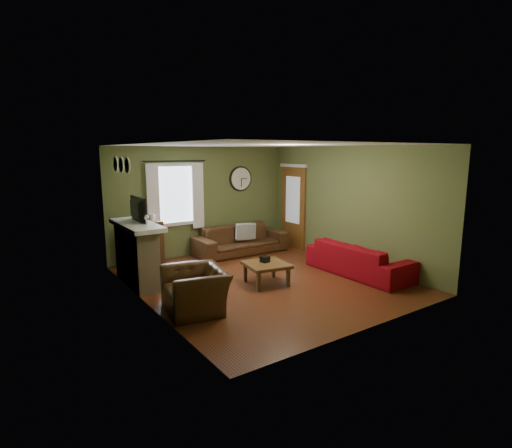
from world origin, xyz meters
TOP-DOWN VIEW (x-y plane):
  - floor at (0.00, 0.00)m, footprint 4.60×5.20m
  - ceiling at (0.00, 0.00)m, footprint 4.60×5.20m
  - wall_left at (-2.30, 0.00)m, footprint 0.00×5.20m
  - wall_right at (2.30, 0.00)m, footprint 0.00×5.20m
  - wall_back at (0.00, 2.60)m, footprint 4.60×0.00m
  - wall_front at (0.00, -2.60)m, footprint 4.60×0.00m
  - fireplace at (-2.10, 1.15)m, footprint 0.40×1.40m
  - firebox at (-1.91, 1.15)m, footprint 0.04×0.60m
  - mantel at (-2.07, 1.15)m, footprint 0.58×1.60m
  - tv at (-2.05, 1.30)m, footprint 0.08×0.60m
  - tv_screen at (-1.97, 1.30)m, footprint 0.02×0.62m
  - medallion_left at (-2.28, 0.80)m, footprint 0.28×0.28m
  - medallion_mid at (-2.28, 1.15)m, footprint 0.28×0.28m
  - medallion_right at (-2.28, 1.50)m, footprint 0.28×0.28m
  - window_pane at (-0.70, 2.58)m, footprint 1.00×0.02m
  - curtain_rod at (-0.70, 2.48)m, footprint 0.03×0.03m
  - curtain_left at (-1.25, 2.48)m, footprint 0.28×0.04m
  - curtain_right at (-0.15, 2.48)m, footprint 0.28×0.04m
  - wall_clock at (1.10, 2.55)m, footprint 0.64×0.06m
  - door at (2.27, 1.85)m, footprint 0.05×0.90m
  - bookshelf at (-1.53, 2.41)m, footprint 0.81×0.34m
  - book at (-1.63, 2.44)m, footprint 0.22×0.25m
  - sofa_brown at (0.78, 2.07)m, footprint 2.32×0.91m
  - pillow_left at (0.92, 1.96)m, footprint 0.40×0.24m
  - pillow_right at (0.83, 1.99)m, footprint 0.42×0.23m
  - sofa_red at (1.84, -0.76)m, footprint 0.87×2.24m
  - armchair at (-1.74, -0.61)m, footprint 1.07×1.18m
  - coffee_table at (-0.07, -0.20)m, footprint 0.88×0.88m
  - tissue_box at (-0.05, -0.12)m, footprint 0.17×0.17m
  - wine_glass_a at (-2.05, 0.63)m, footprint 0.07×0.07m
  - wine_glass_b at (-2.05, 0.66)m, footprint 0.07×0.07m

SIDE VIEW (x-z plane):
  - floor at x=0.00m, z-range 0.00..0.00m
  - coffee_table at x=-0.07m, z-range 0.00..0.41m
  - firebox at x=-1.91m, z-range 0.02..0.57m
  - sofa_red at x=1.84m, z-range 0.00..0.65m
  - armchair at x=-1.74m, z-range 0.00..0.67m
  - sofa_brown at x=0.78m, z-range 0.00..0.68m
  - tissue_box at x=-0.05m, z-range 0.34..0.46m
  - bookshelf at x=-1.53m, z-range 0.00..0.96m
  - fireplace at x=-2.10m, z-range 0.00..1.10m
  - pillow_left at x=0.92m, z-range 0.36..0.74m
  - pillow_right at x=0.83m, z-range 0.35..0.75m
  - book at x=-1.63m, z-range 0.95..0.97m
  - door at x=2.27m, z-range 0.00..2.10m
  - mantel at x=-2.07m, z-range 1.10..1.18m
  - wine_glass_b at x=-2.05m, z-range 1.18..1.37m
  - wine_glass_a at x=-2.05m, z-range 1.18..1.39m
  - wall_left at x=-2.30m, z-range 0.00..2.60m
  - wall_right at x=2.30m, z-range 0.00..2.60m
  - wall_back at x=0.00m, z-range 0.00..2.60m
  - wall_front at x=0.00m, z-range 0.00..2.60m
  - tv at x=-2.05m, z-range 1.18..1.53m
  - tv_screen at x=-1.97m, z-range 1.23..1.59m
  - curtain_left at x=-1.25m, z-range 0.67..2.23m
  - curtain_right at x=-0.15m, z-range 0.67..2.23m
  - window_pane at x=-0.70m, z-range 0.85..2.15m
  - wall_clock at x=1.10m, z-range 1.48..2.12m
  - medallion_left at x=-2.28m, z-range 2.24..2.26m
  - medallion_mid at x=-2.28m, z-range 2.24..2.26m
  - medallion_right at x=-2.28m, z-range 2.24..2.26m
  - curtain_rod at x=-0.70m, z-range 1.52..3.02m
  - ceiling at x=0.00m, z-range 2.60..2.60m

